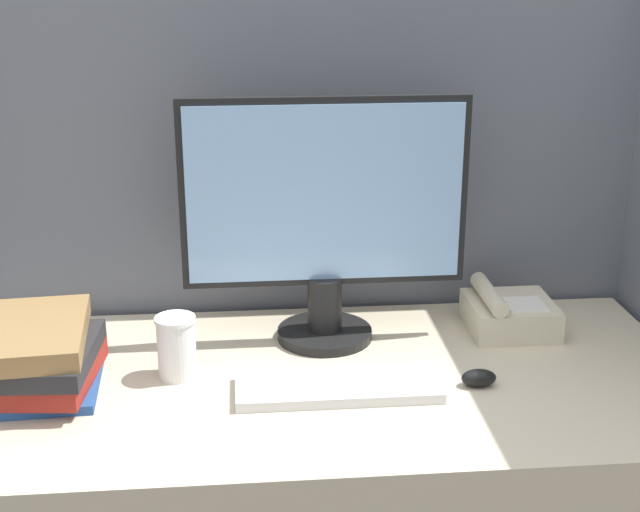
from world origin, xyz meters
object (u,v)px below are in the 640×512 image
Objects in this scene: keyboard at (338,387)px; mouse at (479,378)px; book_stack at (43,357)px; coffee_cup at (177,347)px; monitor at (325,221)px; desk_telephone at (508,313)px.

mouse reaches higher than keyboard.
book_stack is at bearing 176.12° from mouse.
coffee_cup is at bearing 163.03° from keyboard.
monitor is at bearing 90.35° from keyboard.
coffee_cup reaches higher than keyboard.
coffee_cup is at bearing 170.75° from mouse.
monitor reaches higher than book_stack.
mouse is at bearing -3.88° from book_stack.
mouse is (0.27, -0.25, -0.24)m from monitor.
book_stack is (-0.24, -0.04, 0.01)m from coffee_cup.
mouse is at bearing -0.16° from keyboard.
keyboard is at bearing -89.65° from monitor.
monitor is at bearing 137.48° from mouse.
monitor is 2.02× the size of book_stack.
coffee_cup is 0.43× the size of book_stack.
monitor reaches higher than mouse.
coffee_cup is (-0.57, 0.09, 0.05)m from mouse.
monitor is 8.77× the size of mouse.
mouse is at bearing -117.35° from desk_telephone.
monitor is at bearing 27.21° from coffee_cup.
keyboard is 0.32m from coffee_cup.
keyboard is 0.55m from book_stack.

